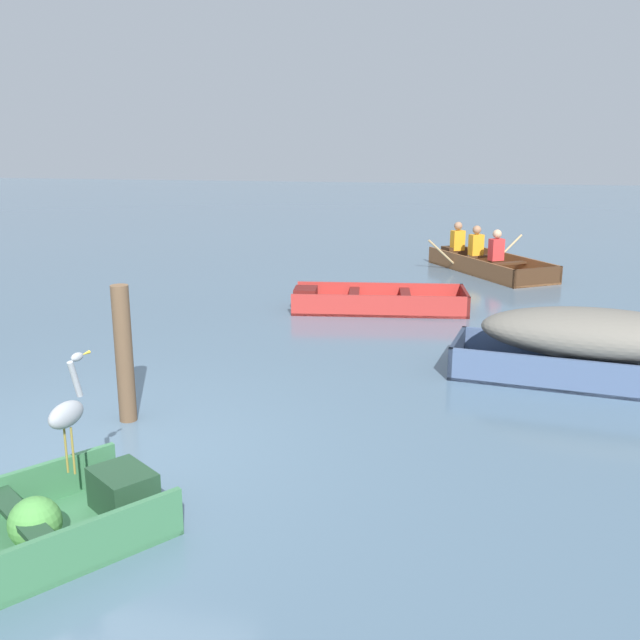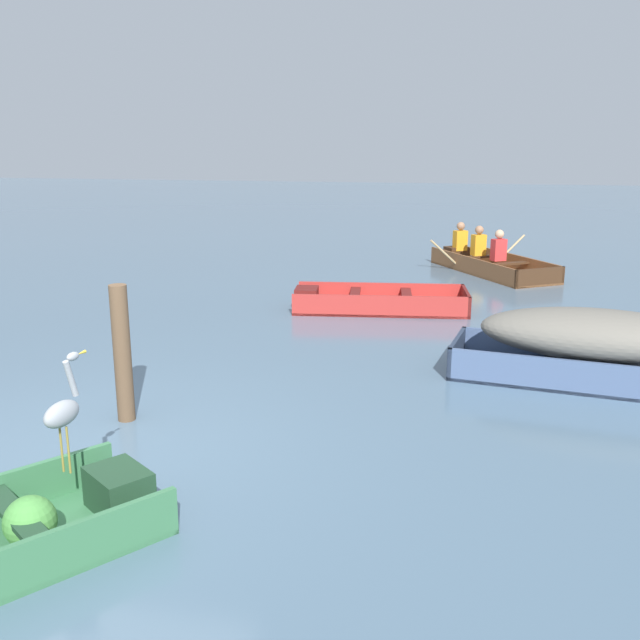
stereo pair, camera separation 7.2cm
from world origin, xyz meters
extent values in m
plane|color=slate|center=(0.00, 0.00, 0.00)|extent=(80.00, 80.00, 0.00)
cube|color=#1E3D27|center=(0.84, -0.86, 0.19)|extent=(0.60, 0.57, 0.32)
cube|color=#1E3D27|center=(0.40, -1.45, 0.26)|extent=(0.86, 0.70, 0.04)
sphere|color=#4C9342|center=(0.49, -1.43, 0.22)|extent=(0.35, 0.35, 0.35)
cube|color=#475B7F|center=(4.76, 2.94, 0.02)|extent=(3.32, 1.50, 0.04)
cube|color=#475B7F|center=(4.83, 3.43, 0.19)|extent=(3.17, 0.52, 0.39)
cube|color=#475B7F|center=(4.69, 2.45, 0.19)|extent=(3.17, 0.52, 0.39)
cube|color=#273246|center=(3.20, 3.17, 0.19)|extent=(0.20, 1.04, 0.39)
cube|color=#273246|center=(4.28, 3.01, 0.29)|extent=(0.30, 0.96, 0.04)
ellipsoid|color=#6B665B|center=(4.76, 2.94, 0.56)|extent=(2.74, 1.37, 0.58)
cube|color=#AD2D28|center=(1.93, 5.98, 0.02)|extent=(2.88, 1.38, 0.04)
cube|color=#AD2D28|center=(1.99, 5.48, 0.17)|extent=(2.75, 0.39, 0.34)
cube|color=#AD2D28|center=(1.87, 6.47, 0.17)|extent=(2.75, 0.39, 0.34)
cube|color=maroon|center=(3.28, 6.14, 0.17)|extent=(0.18, 1.04, 0.34)
cube|color=maroon|center=(0.73, 5.83, 0.19)|extent=(0.42, 0.51, 0.31)
cube|color=maroon|center=(1.52, 5.92, 0.26)|extent=(0.28, 0.96, 0.04)
cube|color=maroon|center=(2.34, 6.03, 0.26)|extent=(0.28, 0.96, 0.04)
cube|color=brown|center=(3.78, 9.71, 0.02)|extent=(2.61, 3.21, 0.04)
cube|color=brown|center=(3.34, 9.42, 0.18)|extent=(1.73, 2.64, 0.35)
cube|color=brown|center=(4.22, 9.99, 0.18)|extent=(1.73, 2.64, 0.35)
cube|color=#3F2716|center=(4.61, 8.42, 0.18)|extent=(0.95, 0.64, 0.35)
cube|color=#3F2716|center=(3.04, 10.86, 0.19)|extent=(0.61, 0.57, 0.32)
cube|color=#3F2716|center=(3.53, 10.10, 0.26)|extent=(0.92, 0.68, 0.04)
cube|color=#3F2716|center=(4.04, 9.32, 0.26)|extent=(0.92, 0.68, 0.04)
cube|color=red|center=(3.88, 9.55, 0.50)|extent=(0.33, 0.30, 0.44)
sphere|color=tan|center=(3.88, 9.55, 0.82)|extent=(0.18, 0.18, 0.18)
cube|color=orange|center=(3.49, 10.16, 0.50)|extent=(0.33, 0.30, 0.44)
sphere|color=#9E7051|center=(3.49, 10.16, 0.82)|extent=(0.18, 0.18, 0.18)
cube|color=orange|center=(3.09, 10.77, 0.50)|extent=(0.33, 0.30, 0.44)
sphere|color=#9E7051|center=(3.09, 10.77, 0.82)|extent=(0.18, 0.18, 0.18)
cylinder|color=tan|center=(2.77, 9.70, 0.40)|extent=(0.56, 0.39, 0.55)
cylinder|color=tan|center=(4.20, 10.63, 0.40)|extent=(0.56, 0.39, 0.55)
cylinder|color=olive|center=(0.54, -1.08, 0.59)|extent=(0.02, 0.02, 0.35)
cylinder|color=olive|center=(0.60, -1.09, 0.59)|extent=(0.02, 0.02, 0.35)
ellipsoid|color=#93999E|center=(0.57, -1.08, 0.86)|extent=(0.19, 0.34, 0.18)
cylinder|color=#93999E|center=(0.59, -0.96, 1.08)|extent=(0.06, 0.12, 0.28)
ellipsoid|color=#93999E|center=(0.60, -0.92, 1.23)|extent=(0.08, 0.12, 0.06)
cone|color=gold|center=(0.62, -0.85, 1.23)|extent=(0.04, 0.10, 0.02)
cylinder|color=brown|center=(0.04, 0.83, 0.68)|extent=(0.17, 0.17, 1.36)
camera|label=1|loc=(3.19, -5.24, 2.70)|focal=40.00mm
camera|label=2|loc=(3.26, -5.22, 2.70)|focal=40.00mm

